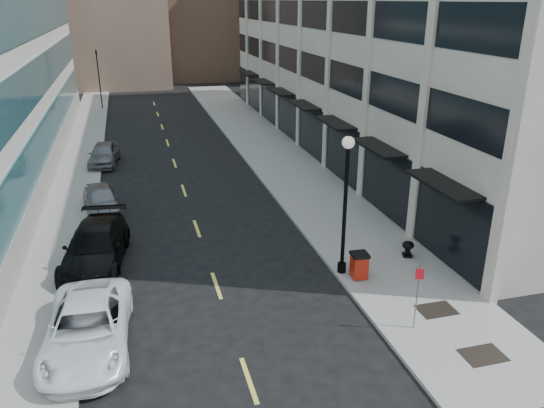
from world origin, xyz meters
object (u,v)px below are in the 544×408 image
lamppost (346,193)px  urn_planter (408,247)px  car_black_pickup (95,247)px  sign_post (418,288)px  car_grey_sedan (104,154)px  car_silver_sedan (101,200)px  traffic_signal (96,54)px  trash_bin (359,265)px  car_white_van (88,328)px

lamppost → urn_planter: (3.42, 0.59, -3.10)m
car_black_pickup → sign_post: 13.74m
lamppost → car_black_pickup: bearing=159.8°
car_grey_sedan → car_black_pickup: bearing=-83.1°
car_silver_sedan → car_grey_sedan: 9.46m
car_silver_sedan → car_grey_sedan: car_grey_sedan is taller
car_grey_sedan → traffic_signal: bearing=98.7°
car_grey_sedan → trash_bin: bearing=-55.5°
lamppost → sign_post: size_ratio=2.40×
lamppost → trash_bin: bearing=-53.5°
car_black_pickup → car_silver_sedan: bearing=97.2°
trash_bin → lamppost: (-0.49, 0.66, 2.94)m
car_black_pickup → urn_planter: bearing=-5.3°
car_black_pickup → car_silver_sedan: car_black_pickup is taller
traffic_signal → urn_planter: bearing=-70.4°
trash_bin → urn_planter: bearing=26.2°
sign_post → car_grey_sedan: bearing=134.4°
car_white_van → lamppost: size_ratio=0.96×
car_silver_sedan → car_grey_sedan: bearing=83.0°
car_white_van → car_black_pickup: size_ratio=0.97×
traffic_signal → sign_post: bearing=-75.4°
traffic_signal → sign_post: traffic_signal is taller
car_grey_sedan → car_silver_sedan: bearing=-82.7°
car_white_van → car_black_pickup: (0.02, 6.26, 0.07)m
car_grey_sedan → trash_bin: 22.77m
urn_planter → trash_bin: bearing=-157.0°
car_silver_sedan → trash_bin: car_silver_sedan is taller
car_silver_sedan → lamppost: bearing=-52.6°
car_white_van → lamppost: 10.81m
car_white_van → lamppost: (10.10, 2.55, 2.89)m
traffic_signal → sign_post: 46.67m
traffic_signal → car_silver_sedan: 30.87m
car_white_van → trash_bin: bearing=13.1°
traffic_signal → car_black_pickup: 37.11m
traffic_signal → trash_bin: 42.96m
car_grey_sedan → sign_post: sign_post is taller
car_white_van → sign_post: (11.00, -1.96, 0.95)m
trash_bin → lamppost: 3.05m
car_silver_sedan → lamppost: size_ratio=0.73×
car_grey_sedan → sign_post: (11.00, -24.01, 0.98)m
car_black_pickup → lamppost: size_ratio=1.00×
urn_planter → car_silver_sedan: bearing=144.9°
car_black_pickup → lamppost: (10.08, -3.71, 2.83)m
trash_bin → urn_planter: 3.19m
car_white_van → sign_post: sign_post is taller
car_grey_sedan → trash_bin: (10.59, -20.16, -0.02)m
car_grey_sedan → urn_planter: size_ratio=6.20×
car_white_van → sign_post: bearing=-7.1°
trash_bin → lamppost: size_ratio=0.19×
car_silver_sedan → lamppost: lamppost is taller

